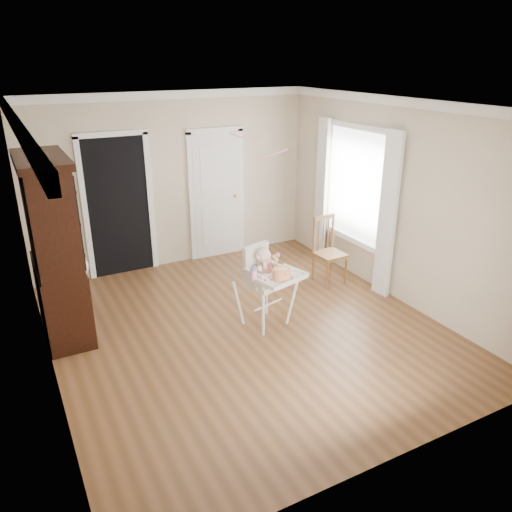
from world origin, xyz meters
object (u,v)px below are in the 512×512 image
sippy_cup (254,273)px  dining_chair (329,252)px  cake (282,274)px  high_chair (266,277)px  china_cabinet (55,249)px

sippy_cup → dining_chair: size_ratio=0.20×
cake → dining_chair: (1.40, 0.99, -0.33)m
sippy_cup → dining_chair: 1.95m
sippy_cup → cake: bearing=-23.0°
high_chair → sippy_cup: size_ratio=5.28×
high_chair → china_cabinet: bearing=141.2°
sippy_cup → dining_chair: bearing=26.8°
cake → dining_chair: bearing=35.3°
china_cabinet → high_chair: bearing=-23.7°
china_cabinet → dining_chair: (3.72, -0.28, -0.62)m
high_chair → china_cabinet: (-2.25, 0.99, 0.44)m
china_cabinet → dining_chair: china_cabinet is taller
cake → sippy_cup: bearing=157.0°
sippy_cup → china_cabinet: size_ratio=0.09×
sippy_cup → china_cabinet: (-2.01, 1.14, 0.27)m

